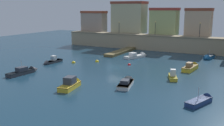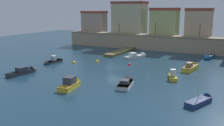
{
  "view_description": "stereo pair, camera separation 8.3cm",
  "coord_description": "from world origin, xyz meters",
  "views": [
    {
      "loc": [
        21.7,
        -42.44,
        10.85
      ],
      "look_at": [
        0.0,
        -1.08,
        1.03
      ],
      "focal_mm": 41.22,
      "sensor_mm": 36.0,
      "label": 1
    },
    {
      "loc": [
        21.77,
        -42.4,
        10.85
      ],
      "look_at": [
        0.0,
        -1.08,
        1.03
      ],
      "focal_mm": 41.22,
      "sensor_mm": 36.0,
      "label": 2
    }
  ],
  "objects": [
    {
      "name": "ground_plane",
      "position": [
        0.0,
        0.0,
        0.0
      ],
      "size": [
        133.45,
        133.45,
        0.0
      ],
      "primitive_type": "plane",
      "color": "#19384C"
    },
    {
      "name": "quay_wall",
      "position": [
        0.0,
        24.12,
        2.04
      ],
      "size": [
        52.89,
        4.05,
        4.07
      ],
      "color": "tan",
      "rests_on": "ground"
    },
    {
      "name": "old_town_backdrop",
      "position": [
        2.22,
        28.51,
        8.07
      ],
      "size": [
        52.14,
        5.9,
        9.34
      ],
      "color": "tan",
      "rests_on": "ground"
    },
    {
      "name": "pier_dock",
      "position": [
        -6.12,
        15.46,
        0.3
      ],
      "size": [
        2.43,
        13.57,
        0.7
      ],
      "color": "brown",
      "rests_on": "ground"
    },
    {
      "name": "quay_lamp_0",
      "position": [
        -10.93,
        24.12,
        6.26
      ],
      "size": [
        0.32,
        0.32,
        3.27
      ],
      "color": "black",
      "rests_on": "quay_wall"
    },
    {
      "name": "quay_lamp_1",
      "position": [
        -0.15,
        24.12,
        6.45
      ],
      "size": [
        0.32,
        0.32,
        3.61
      ],
      "color": "black",
      "rests_on": "quay_wall"
    },
    {
      "name": "quay_lamp_2",
      "position": [
        11.29,
        24.12,
        6.44
      ],
      "size": [
        0.32,
        0.32,
        3.59
      ],
      "color": "black",
      "rests_on": "quay_wall"
    },
    {
      "name": "moored_boat_0",
      "position": [
        -13.12,
        -2.72,
        0.38
      ],
      "size": [
        1.38,
        5.24,
        1.76
      ],
      "rotation": [
        0.0,
        0.0,
        -1.61
      ],
      "color": "#333338",
      "rests_on": "ground"
    },
    {
      "name": "moored_boat_1",
      "position": [
        6.82,
        -9.38,
        0.36
      ],
      "size": [
        2.79,
        5.88,
        1.58
      ],
      "rotation": [
        0.0,
        0.0,
        1.79
      ],
      "color": "silver",
      "rests_on": "ground"
    },
    {
      "name": "moored_boat_2",
      "position": [
        14.62,
        17.07,
        0.41
      ],
      "size": [
        2.21,
        4.84,
        2.35
      ],
      "rotation": [
        0.0,
        0.0,
        -1.73
      ],
      "color": "#195689",
      "rests_on": "ground"
    },
    {
      "name": "moored_boat_3",
      "position": [
        11.76,
        -2.6,
        0.41
      ],
      "size": [
        2.6,
        4.74,
        1.86
      ],
      "rotation": [
        0.0,
        0.0,
        1.92
      ],
      "color": "gold",
      "rests_on": "ground"
    },
    {
      "name": "moored_boat_4",
      "position": [
        -11.44,
        -11.4,
        0.42
      ],
      "size": [
        1.88,
        6.39,
        2.93
      ],
      "rotation": [
        0.0,
        0.0,
        1.5
      ],
      "color": "#333338",
      "rests_on": "ground"
    },
    {
      "name": "moored_boat_5",
      "position": [
        13.29,
        5.04,
        0.48
      ],
      "size": [
        2.27,
        6.33,
        1.87
      ],
      "rotation": [
        0.0,
        0.0,
        1.45
      ],
      "color": "gold",
      "rests_on": "ground"
    },
    {
      "name": "moored_boat_7",
      "position": [
        0.44,
        -14.14,
        0.54
      ],
      "size": [
        2.43,
        5.36,
        2.12
      ],
      "rotation": [
        0.0,
        0.0,
        1.74
      ],
      "color": "gold",
      "rests_on": "ground"
    },
    {
      "name": "moored_boat_8",
      "position": [
        0.03,
        11.71,
        0.37
      ],
      "size": [
        4.06,
        6.79,
        1.78
      ],
      "rotation": [
        0.0,
        0.0,
        1.19
      ],
      "color": "white",
      "rests_on": "ground"
    },
    {
      "name": "moored_boat_9",
      "position": [
        17.78,
        -11.93,
        0.31
      ],
      "size": [
        2.99,
        5.21,
        2.39
      ],
      "rotation": [
        0.0,
        0.0,
        1.21
      ],
      "color": "navy",
      "rests_on": "ground"
    },
    {
      "name": "mooring_buoy_0",
      "position": [
        -5.65,
        2.9,
        0.0
      ],
      "size": [
        0.8,
        0.8,
        0.8
      ],
      "primitive_type": "sphere",
      "color": "yellow",
      "rests_on": "ground"
    },
    {
      "name": "mooring_buoy_1",
      "position": [
        1.65,
        3.14,
        0.0
      ],
      "size": [
        0.64,
        0.64,
        0.64
      ],
      "primitive_type": "sphere",
      "color": "red",
      "rests_on": "ground"
    },
    {
      "name": "mooring_buoy_2",
      "position": [
        -9.36,
        -0.32,
        0.0
      ],
      "size": [
        0.78,
        0.78,
        0.78
      ],
      "primitive_type": "sphere",
      "color": "yellow",
      "rests_on": "ground"
    }
  ]
}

